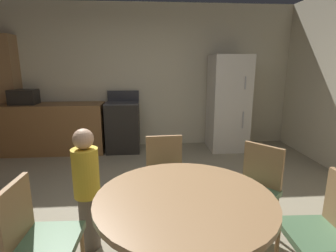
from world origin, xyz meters
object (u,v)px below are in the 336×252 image
at_px(chair_west, 36,236).
at_px(refrigerator, 228,103).
at_px(chair_north, 166,173).
at_px(person_child, 87,187).
at_px(oven_range, 123,126).
at_px(chair_northeast, 255,186).
at_px(chair_east, 326,228).
at_px(dining_table, 184,218).
at_px(microwave, 24,97).

bearing_deg(chair_west, refrigerator, 56.66).
relative_size(chair_north, person_child, 0.80).
bearing_deg(refrigerator, person_child, -127.32).
bearing_deg(oven_range, refrigerator, -1.56).
relative_size(oven_range, chair_northeast, 1.26).
relative_size(oven_range, chair_north, 1.26).
bearing_deg(chair_north, chair_east, 42.09).
relative_size(dining_table, chair_east, 1.35).
xyz_separation_m(refrigerator, chair_northeast, (-0.53, -2.61, -0.38)).
xyz_separation_m(refrigerator, chair_east, (-0.31, -3.28, -0.38)).
xyz_separation_m(chair_northeast, person_child, (-1.51, -0.06, 0.08)).
height_order(dining_table, person_child, person_child).
height_order(chair_north, chair_northeast, same).
xyz_separation_m(refrigerator, chair_north, (-1.34, -2.26, -0.38)).
xyz_separation_m(dining_table, person_child, (-0.76, 0.56, -0.02)).
bearing_deg(oven_range, microwave, -179.88).
xyz_separation_m(oven_range, chair_east, (1.66, -3.33, 0.03)).
relative_size(refrigerator, chair_north, 2.02).
relative_size(oven_range, person_child, 1.01).
bearing_deg(microwave, person_child, -58.91).
xyz_separation_m(oven_range, person_child, (-0.07, -2.73, 0.11)).
height_order(chair_east, chair_west, same).
distance_m(refrigerator, chair_east, 3.31).
bearing_deg(refrigerator, microwave, 179.22).
xyz_separation_m(microwave, person_child, (1.64, -2.73, -0.45)).
bearing_deg(chair_north, chair_west, -47.57).
distance_m(oven_range, refrigerator, 2.01).
bearing_deg(chair_north, dining_table, -0.00).
bearing_deg(microwave, chair_west, -66.32).
bearing_deg(chair_west, chair_northeast, 20.64).
distance_m(chair_north, chair_west, 1.32).
bearing_deg(person_child, chair_east, 17.22).
distance_m(chair_west, person_child, 0.57).
distance_m(dining_table, chair_north, 0.98).
bearing_deg(microwave, chair_east, -44.60).
height_order(microwave, dining_table, microwave).
height_order(chair_north, chair_west, same).
relative_size(dining_table, person_child, 1.08).
relative_size(chair_east, chair_north, 1.00).
xyz_separation_m(chair_east, chair_west, (-1.95, 0.08, 0.00)).
distance_m(dining_table, chair_northeast, 0.98).
bearing_deg(chair_west, person_child, 69.24).
height_order(refrigerator, chair_west, refrigerator).
distance_m(chair_east, chair_west, 1.95).
height_order(dining_table, chair_west, chair_west).
bearing_deg(chair_east, chair_west, 0.34).
relative_size(chair_east, chair_northeast, 1.00).
height_order(oven_range, chair_north, oven_range).
bearing_deg(chair_north, chair_northeast, 63.07).
distance_m(oven_range, chair_north, 2.40).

